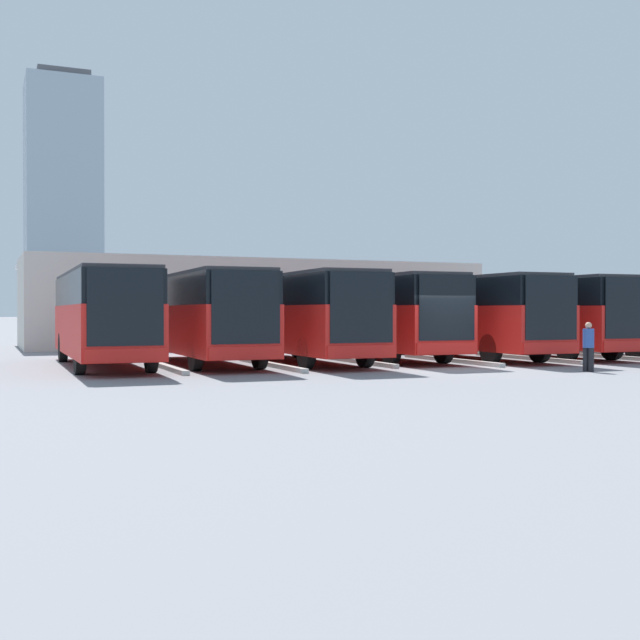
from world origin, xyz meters
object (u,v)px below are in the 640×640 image
Objects in this scene: bus_3 at (377,314)px; bus_4 at (301,314)px; bus_2 at (467,314)px; pedestrian at (588,345)px; bus_5 at (204,314)px; bus_0 at (600,314)px; bus_6 at (103,314)px; bus_1 at (537,314)px.

bus_3 is 1.00× the size of bus_4.
bus_3 is at bearing -14.20° from bus_2.
bus_5 is at bearing 33.07° from pedestrian.
bus_4 is (3.65, 0.80, 0.00)m from bus_3.
bus_0 is 1.00× the size of bus_4.
bus_1 is at bearing 178.92° from bus_6.
bus_5 is (3.65, -0.61, 0.00)m from bus_4.
bus_0 is 18.26m from bus_5.
bus_1 and bus_2 have the same top height.
bus_5 is at bearing -8.61° from bus_4.
bus_3 is at bearing -2.53° from bus_0.
bus_6 is at bearing -1.08° from bus_1.
bus_1 is 10.95m from bus_4.
bus_5 reaches higher than pedestrian.
bus_2 is 1.00× the size of bus_5.
bus_0 is 1.00× the size of bus_6.
bus_2 is 1.00× the size of bus_4.
bus_2 is at bearing 177.94° from bus_6.
pedestrian is at bearing 87.54° from bus_2.
bus_6 is (7.30, -0.56, 0.00)m from bus_4.
bus_6 reaches higher than pedestrian.
bus_4 is (10.95, -0.06, 0.00)m from bus_1.
bus_5 is 6.85× the size of pedestrian.
bus_4 is 1.00× the size of bus_6.
bus_3 is (10.95, -0.65, 0.00)m from bus_0.
bus_1 is (3.65, 0.21, 0.00)m from bus_0.
bus_1 and bus_5 have the same top height.
bus_4 is 3.70m from bus_5.
bus_2 is at bearing 165.80° from bus_3.
bus_4 is at bearing 1.45° from bus_0.
bus_3 is at bearing -177.65° from bus_5.
bus_0 reaches higher than pedestrian.
pedestrian is at bearing 111.01° from bus_3.
bus_1 is 18.27m from bus_6.
bus_3 is 6.85× the size of pedestrian.
bus_0 is at bearing 179.79° from bus_6.
bus_2 is (7.30, 0.33, 0.00)m from bus_0.
bus_6 is at bearing -3.54° from bus_4.
bus_0 is 6.85× the size of pedestrian.
bus_1 is at bearing 178.24° from bus_5.
bus_5 is 13.57m from pedestrian.
bus_3 is at bearing 2.32° from pedestrian.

